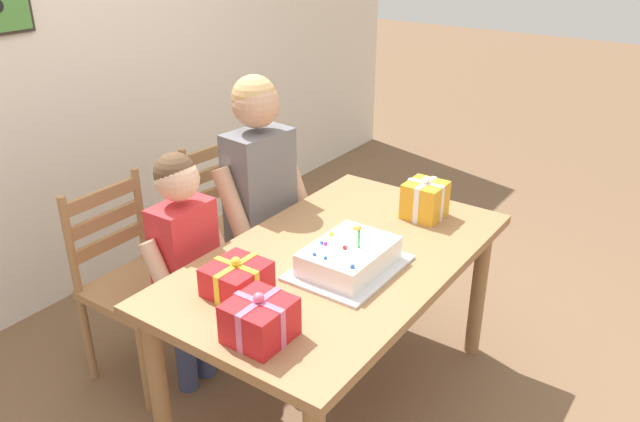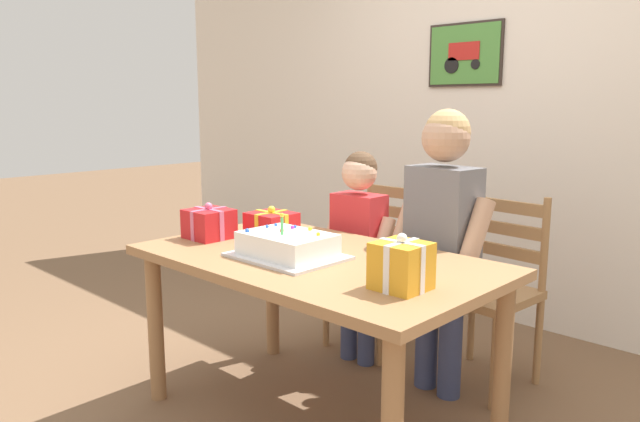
# 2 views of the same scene
# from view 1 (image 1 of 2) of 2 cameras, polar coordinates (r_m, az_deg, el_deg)

# --- Properties ---
(ground_plane) EXTENTS (20.00, 20.00, 0.00)m
(ground_plane) POSITION_cam_1_polar(r_m,az_deg,el_deg) (2.94, 1.49, -16.54)
(ground_plane) COLOR brown
(back_wall) EXTENTS (6.40, 0.11, 2.60)m
(back_wall) POSITION_cam_1_polar(r_m,az_deg,el_deg) (3.53, -23.20, 12.53)
(back_wall) COLOR silver
(back_wall) RESTS_ON ground
(dining_table) EXTENTS (1.50, 0.87, 0.73)m
(dining_table) POSITION_cam_1_polar(r_m,az_deg,el_deg) (2.56, 1.65, -5.86)
(dining_table) COLOR #9E7047
(dining_table) RESTS_ON ground
(birthday_cake) EXTENTS (0.44, 0.34, 0.19)m
(birthday_cake) POSITION_cam_1_polar(r_m,az_deg,el_deg) (2.39, 2.64, -4.26)
(birthday_cake) COLOR silver
(birthday_cake) RESTS_ON dining_table
(gift_box_red_large) EXTENTS (0.21, 0.19, 0.14)m
(gift_box_red_large) POSITION_cam_1_polar(r_m,az_deg,el_deg) (2.27, -7.52, -6.07)
(gift_box_red_large) COLOR red
(gift_box_red_large) RESTS_ON dining_table
(gift_box_beside_cake) EXTENTS (0.18, 0.17, 0.20)m
(gift_box_beside_cake) POSITION_cam_1_polar(r_m,az_deg,el_deg) (2.83, 9.45, 1.00)
(gift_box_beside_cake) COLOR gold
(gift_box_beside_cake) RESTS_ON dining_table
(gift_box_corner_small) EXTENTS (0.20, 0.19, 0.17)m
(gift_box_corner_small) POSITION_cam_1_polar(r_m,az_deg,el_deg) (2.02, -5.46, -9.79)
(gift_box_corner_small) COLOR red
(gift_box_corner_small) RESTS_ON dining_table
(chair_left) EXTENTS (0.42, 0.42, 0.92)m
(chair_left) POSITION_cam_1_polar(r_m,az_deg,el_deg) (2.95, -16.32, -6.21)
(chair_left) COLOR #A87A4C
(chair_left) RESTS_ON ground
(chair_right) EXTENTS (0.45, 0.45, 0.92)m
(chair_right) POSITION_cam_1_polar(r_m,az_deg,el_deg) (3.35, -7.55, -1.47)
(chair_right) COLOR #A87A4C
(chair_right) RESTS_ON ground
(child_older) EXTENTS (0.50, 0.29, 1.33)m
(child_older) POSITION_cam_1_polar(r_m,az_deg,el_deg) (2.97, -5.46, 2.30)
(child_older) COLOR #38426B
(child_older) RESTS_ON ground
(child_younger) EXTENTS (0.40, 0.23, 1.11)m
(child_younger) POSITION_cam_1_polar(r_m,az_deg,el_deg) (2.71, -12.10, -3.64)
(child_younger) COLOR #38426B
(child_younger) RESTS_ON ground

